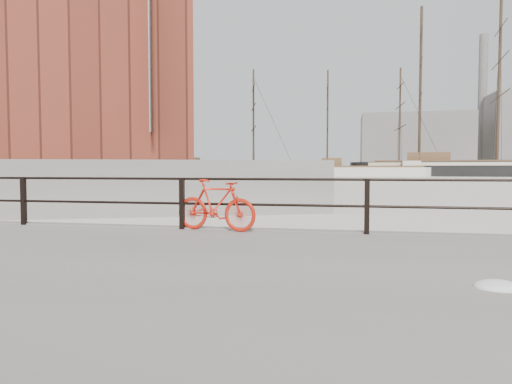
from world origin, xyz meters
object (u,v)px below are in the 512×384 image
at_px(barque_black, 497,176).
at_px(workboat_far, 73,181).
at_px(schooner_mid, 363,176).
at_px(bicycle, 216,205).
at_px(workboat_near, 106,184).
at_px(schooner_left, 220,177).

relative_size(barque_black, workboat_far, 5.49).
distance_m(schooner_mid, workboat_far, 53.60).
distance_m(bicycle, workboat_near, 37.92).
relative_size(bicycle, schooner_mid, 0.05).
bearing_deg(workboat_far, schooner_left, 58.87).
relative_size(schooner_left, workboat_near, 2.23).
relative_size(bicycle, workboat_far, 0.15).
distance_m(barque_black, workboat_near, 71.55).
distance_m(barque_black, schooner_mid, 24.31).
relative_size(schooner_mid, workboat_near, 2.56).
distance_m(barque_black, schooner_left, 51.06).
bearing_deg(schooner_left, schooner_mid, 12.61).
distance_m(workboat_near, workboat_far, 12.08).
bearing_deg(workboat_near, bicycle, -81.37).
distance_m(bicycle, schooner_mid, 81.30).
xyz_separation_m(bicycle, schooner_mid, (5.39, 81.12, -0.84)).
height_order(schooner_mid, schooner_left, schooner_mid).
xyz_separation_m(schooner_mid, workboat_near, (-25.80, -49.17, 0.00)).
relative_size(workboat_near, workboat_far, 1.06).
height_order(bicycle, schooner_mid, schooner_mid).
xyz_separation_m(barque_black, schooner_mid, (-24.22, -1.98, 0.00)).
bearing_deg(barque_black, schooner_left, -156.05).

